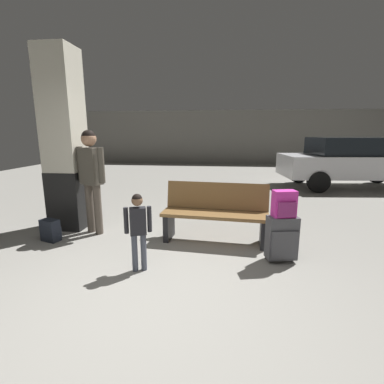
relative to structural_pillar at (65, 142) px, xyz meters
name	(u,v)px	position (x,y,z in m)	size (l,w,h in m)	color
ground_plane	(193,205)	(1.98, 1.92, -1.54)	(18.00, 18.00, 0.10)	gray
garage_back_wall	(211,137)	(1.98, 10.78, -0.09)	(18.00, 0.12, 2.80)	slate
structural_pillar	(65,142)	(0.00, 0.00, 0.00)	(0.57, 0.57, 3.00)	black
bench	(215,213)	(2.57, -0.37, -1.05)	(1.64, 0.67, 0.89)	brown
suitcase	(282,238)	(3.44, -1.01, -1.17)	(0.41, 0.29, 0.60)	#4C4C51
backpack_bright	(284,204)	(3.44, -1.01, -0.72)	(0.31, 0.24, 0.34)	#D833A5
child	(138,224)	(1.69, -1.45, -0.90)	(0.31, 0.19, 0.96)	#4C5160
adult	(91,171)	(0.56, -0.26, -0.44)	(0.54, 0.32, 1.69)	brown
backpack_dark_floor	(51,230)	(0.04, -0.68, -1.32)	(0.32, 0.26, 0.34)	#1E232D
parked_car_side	(351,161)	(6.49, 4.42, -0.68)	(4.24, 2.09, 1.51)	silver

